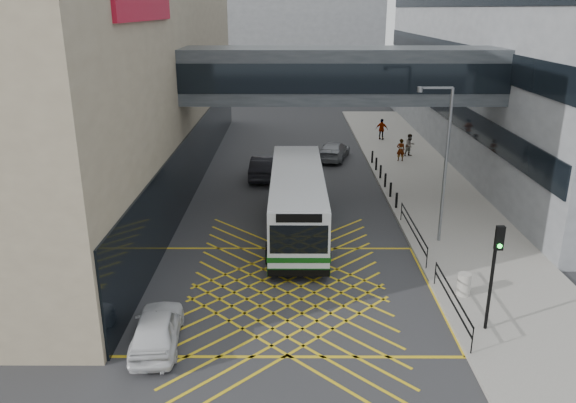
{
  "coord_description": "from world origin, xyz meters",
  "views": [
    {
      "loc": [
        0.07,
        -20.61,
        11.1
      ],
      "look_at": [
        0.0,
        4.0,
        2.6
      ],
      "focal_mm": 35.0,
      "sensor_mm": 36.0,
      "label": 1
    }
  ],
  "objects_px": {
    "pedestrian_c": "(382,129)",
    "litter_bin": "(464,284)",
    "car_white": "(157,328)",
    "car_dark": "(264,167)",
    "traffic_light": "(495,263)",
    "bus": "(297,200)",
    "car_silver": "(334,150)",
    "pedestrian_b": "(410,145)",
    "pedestrian_a": "(401,150)",
    "street_lamp": "(443,156)"
  },
  "relations": [
    {
      "from": "car_dark",
      "to": "street_lamp",
      "type": "xyz_separation_m",
      "value": [
        8.99,
        -11.44,
        3.68
      ]
    },
    {
      "from": "car_white",
      "to": "street_lamp",
      "type": "xyz_separation_m",
      "value": [
        11.83,
        8.98,
        3.79
      ]
    },
    {
      "from": "car_white",
      "to": "traffic_light",
      "type": "relative_size",
      "value": 1.05
    },
    {
      "from": "litter_bin",
      "to": "pedestrian_c",
      "type": "xyz_separation_m",
      "value": [
        1.08,
        28.26,
        0.45
      ]
    },
    {
      "from": "street_lamp",
      "to": "pedestrian_a",
      "type": "xyz_separation_m",
      "value": [
        1.11,
        15.38,
        -3.47
      ]
    },
    {
      "from": "street_lamp",
      "to": "pedestrian_b",
      "type": "relative_size",
      "value": 4.37
    },
    {
      "from": "bus",
      "to": "car_dark",
      "type": "relative_size",
      "value": 2.32
    },
    {
      "from": "traffic_light",
      "to": "street_lamp",
      "type": "relative_size",
      "value": 0.54
    },
    {
      "from": "traffic_light",
      "to": "pedestrian_a",
      "type": "relative_size",
      "value": 2.41
    },
    {
      "from": "litter_bin",
      "to": "street_lamp",
      "type": "bearing_deg",
      "value": 87.35
    },
    {
      "from": "car_white",
      "to": "street_lamp",
      "type": "height_order",
      "value": "street_lamp"
    },
    {
      "from": "bus",
      "to": "pedestrian_a",
      "type": "relative_size",
      "value": 6.94
    },
    {
      "from": "litter_bin",
      "to": "pedestrian_a",
      "type": "distance_m",
      "value": 21.02
    },
    {
      "from": "traffic_light",
      "to": "pedestrian_c",
      "type": "height_order",
      "value": "traffic_light"
    },
    {
      "from": "pedestrian_a",
      "to": "traffic_light",
      "type": "bearing_deg",
      "value": 86.53
    },
    {
      "from": "bus",
      "to": "pedestrian_b",
      "type": "height_order",
      "value": "bus"
    },
    {
      "from": "car_white",
      "to": "street_lamp",
      "type": "distance_m",
      "value": 15.33
    },
    {
      "from": "bus",
      "to": "car_white",
      "type": "distance_m",
      "value": 11.65
    },
    {
      "from": "car_dark",
      "to": "pedestrian_c",
      "type": "relative_size",
      "value": 2.77
    },
    {
      "from": "car_white",
      "to": "pedestrian_b",
      "type": "relative_size",
      "value": 2.46
    },
    {
      "from": "pedestrian_a",
      "to": "pedestrian_b",
      "type": "distance_m",
      "value": 1.74
    },
    {
      "from": "pedestrian_a",
      "to": "street_lamp",
      "type": "bearing_deg",
      "value": 85.54
    },
    {
      "from": "car_dark",
      "to": "street_lamp",
      "type": "relative_size",
      "value": 0.66
    },
    {
      "from": "pedestrian_b",
      "to": "bus",
      "type": "bearing_deg",
      "value": -148.24
    },
    {
      "from": "street_lamp",
      "to": "bus",
      "type": "bearing_deg",
      "value": 166.19
    },
    {
      "from": "street_lamp",
      "to": "pedestrian_a",
      "type": "distance_m",
      "value": 15.81
    },
    {
      "from": "pedestrian_a",
      "to": "pedestrian_b",
      "type": "height_order",
      "value": "pedestrian_b"
    },
    {
      "from": "bus",
      "to": "car_silver",
      "type": "bearing_deg",
      "value": 78.63
    },
    {
      "from": "pedestrian_a",
      "to": "litter_bin",
      "type": "bearing_deg",
      "value": 85.94
    },
    {
      "from": "pedestrian_c",
      "to": "litter_bin",
      "type": "bearing_deg",
      "value": 110.33
    },
    {
      "from": "bus",
      "to": "litter_bin",
      "type": "xyz_separation_m",
      "value": [
        6.6,
        -7.1,
        -1.13
      ]
    },
    {
      "from": "bus",
      "to": "car_white",
      "type": "relative_size",
      "value": 2.74
    },
    {
      "from": "pedestrian_c",
      "to": "street_lamp",
      "type": "bearing_deg",
      "value": 110.44
    },
    {
      "from": "litter_bin",
      "to": "car_silver",
      "type": "bearing_deg",
      "value": 99.22
    },
    {
      "from": "car_silver",
      "to": "pedestrian_b",
      "type": "xyz_separation_m",
      "value": [
        5.93,
        0.38,
        0.3
      ]
    },
    {
      "from": "car_white",
      "to": "street_lamp",
      "type": "relative_size",
      "value": 0.56
    },
    {
      "from": "pedestrian_a",
      "to": "pedestrian_b",
      "type": "relative_size",
      "value": 0.97
    },
    {
      "from": "car_silver",
      "to": "pedestrian_c",
      "type": "bearing_deg",
      "value": -112.21
    },
    {
      "from": "street_lamp",
      "to": "car_dark",
      "type": "bearing_deg",
      "value": 126.74
    },
    {
      "from": "car_white",
      "to": "car_dark",
      "type": "relative_size",
      "value": 0.85
    },
    {
      "from": "bus",
      "to": "traffic_light",
      "type": "bearing_deg",
      "value": -55.46
    },
    {
      "from": "car_silver",
      "to": "pedestrian_c",
      "type": "distance_m",
      "value": 7.78
    },
    {
      "from": "car_dark",
      "to": "car_silver",
      "type": "relative_size",
      "value": 1.07
    },
    {
      "from": "car_white",
      "to": "traffic_light",
      "type": "xyz_separation_m",
      "value": [
        11.64,
        0.75,
        2.12
      ]
    },
    {
      "from": "litter_bin",
      "to": "pedestrian_c",
      "type": "distance_m",
      "value": 28.28
    },
    {
      "from": "litter_bin",
      "to": "car_white",
      "type": "bearing_deg",
      "value": -163.7
    },
    {
      "from": "car_white",
      "to": "pedestrian_a",
      "type": "distance_m",
      "value": 27.59
    },
    {
      "from": "bus",
      "to": "car_silver",
      "type": "height_order",
      "value": "bus"
    },
    {
      "from": "street_lamp",
      "to": "pedestrian_a",
      "type": "bearing_deg",
      "value": 84.42
    },
    {
      "from": "pedestrian_c",
      "to": "bus",
      "type": "bearing_deg",
      "value": 92.56
    }
  ]
}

